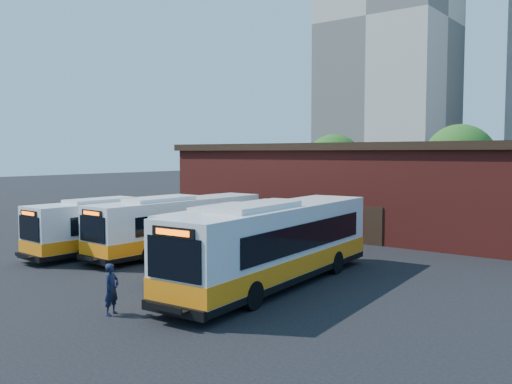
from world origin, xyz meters
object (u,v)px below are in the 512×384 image
Objects in this scene: bus_midwest at (179,227)px; transit_worker at (112,289)px; bus_east at (275,247)px; bus_west at (121,226)px; bus_mideast at (240,236)px.

transit_worker is (6.90, -10.04, -0.57)m from bus_midwest.
bus_east is (8.94, -2.98, 0.18)m from bus_midwest.
bus_west is 0.97× the size of bus_midwest.
transit_worker is (1.96, -9.54, -0.52)m from bus_mideast.
bus_west is 6.36× the size of transit_worker.
bus_west is 12.10m from bus_east.
bus_east is at bearing -38.29° from bus_mideast.
bus_west is 0.86× the size of bus_east.
bus_mideast is 9.75m from transit_worker.
bus_midwest is 1.02× the size of bus_mideast.
bus_west is 3.53m from bus_midwest.
transit_worker is at bearing -36.94° from bus_west.
bus_midwest is 12.19m from transit_worker.
transit_worker is at bearing -84.87° from bus_mideast.
bus_west is at bearing -149.13° from bus_midwest.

